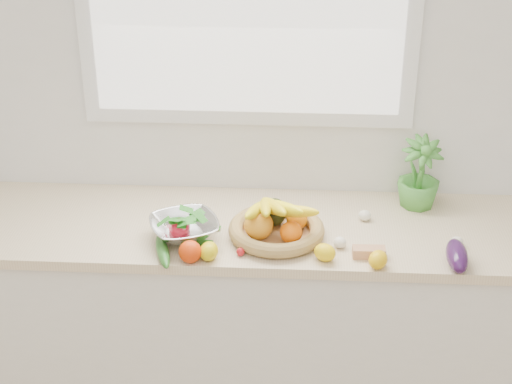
# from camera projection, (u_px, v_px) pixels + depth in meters

# --- Properties ---
(back_wall) EXTENTS (4.50, 0.02, 2.70)m
(back_wall) POSITION_uv_depth(u_px,v_px,m) (248.00, 87.00, 3.08)
(back_wall) COLOR white
(back_wall) RESTS_ON ground
(counter_cabinet) EXTENTS (2.20, 0.58, 0.86)m
(counter_cabinet) POSITION_uv_depth(u_px,v_px,m) (244.00, 322.00, 3.24)
(counter_cabinet) COLOR silver
(counter_cabinet) RESTS_ON ground
(countertop) EXTENTS (2.24, 0.62, 0.04)m
(countertop) POSITION_uv_depth(u_px,v_px,m) (243.00, 228.00, 3.03)
(countertop) COLOR beige
(countertop) RESTS_ON counter_cabinet
(orange_loose) EXTENTS (0.11, 0.11, 0.08)m
(orange_loose) POSITION_uv_depth(u_px,v_px,m) (190.00, 252.00, 2.77)
(orange_loose) COLOR red
(orange_loose) RESTS_ON countertop
(lemon_a) EXTENTS (0.08, 0.09, 0.07)m
(lemon_a) POSITION_uv_depth(u_px,v_px,m) (209.00, 251.00, 2.78)
(lemon_a) COLOR #D3BB0B
(lemon_a) RESTS_ON countertop
(lemon_b) EXTENTS (0.09, 0.10, 0.06)m
(lemon_b) POSITION_uv_depth(u_px,v_px,m) (378.00, 260.00, 2.74)
(lemon_b) COLOR #EEB60C
(lemon_b) RESTS_ON countertop
(lemon_c) EXTENTS (0.10, 0.10, 0.06)m
(lemon_c) POSITION_uv_depth(u_px,v_px,m) (325.00, 252.00, 2.78)
(lemon_c) COLOR yellow
(lemon_c) RESTS_ON countertop
(apple) EXTENTS (0.09, 0.09, 0.08)m
(apple) POSITION_uv_depth(u_px,v_px,m) (179.00, 227.00, 2.92)
(apple) COLOR #B20E1C
(apple) RESTS_ON countertop
(ginger) EXTENTS (0.12, 0.05, 0.04)m
(ginger) POSITION_uv_depth(u_px,v_px,m) (369.00, 252.00, 2.80)
(ginger) COLOR tan
(ginger) RESTS_ON countertop
(garlic_a) EXTENTS (0.05, 0.05, 0.04)m
(garlic_a) POSITION_uv_depth(u_px,v_px,m) (457.00, 242.00, 2.87)
(garlic_a) COLOR white
(garlic_a) RESTS_ON countertop
(garlic_b) EXTENTS (0.05, 0.05, 0.04)m
(garlic_b) POSITION_uv_depth(u_px,v_px,m) (365.00, 215.00, 3.04)
(garlic_b) COLOR white
(garlic_b) RESTS_ON countertop
(garlic_c) EXTENTS (0.06, 0.06, 0.04)m
(garlic_c) POSITION_uv_depth(u_px,v_px,m) (340.00, 242.00, 2.86)
(garlic_c) COLOR white
(garlic_c) RESTS_ON countertop
(eggplant) EXTENTS (0.08, 0.20, 0.08)m
(eggplant) POSITION_uv_depth(u_px,v_px,m) (457.00, 256.00, 2.74)
(eggplant) COLOR #2D103A
(eggplant) RESTS_ON countertop
(cucumber) EXTENTS (0.11, 0.24, 0.04)m
(cucumber) POSITION_uv_depth(u_px,v_px,m) (163.00, 251.00, 2.81)
(cucumber) COLOR #265E1B
(cucumber) RESTS_ON countertop
(radish) EXTENTS (0.04, 0.04, 0.03)m
(radish) POSITION_uv_depth(u_px,v_px,m) (240.00, 252.00, 2.81)
(radish) COLOR #B4161B
(radish) RESTS_ON countertop
(potted_herb) EXTENTS (0.21, 0.21, 0.31)m
(potted_herb) POSITION_uv_depth(u_px,v_px,m) (419.00, 175.00, 3.10)
(potted_herb) COLOR #479736
(potted_herb) RESTS_ON countertop
(fruit_basket) EXTENTS (0.47, 0.47, 0.19)m
(fruit_basket) POSITION_uv_depth(u_px,v_px,m) (276.00, 225.00, 2.91)
(fruit_basket) COLOR #B3804F
(fruit_basket) RESTS_ON countertop
(colander_with_spinach) EXTENTS (0.33, 0.33, 0.13)m
(colander_with_spinach) POSITION_uv_depth(u_px,v_px,m) (184.00, 225.00, 2.89)
(colander_with_spinach) COLOR silver
(colander_with_spinach) RESTS_ON countertop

